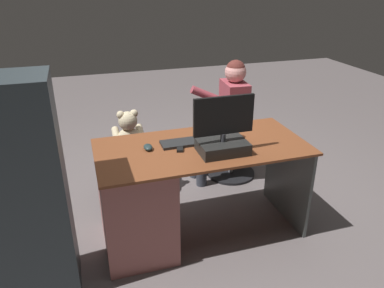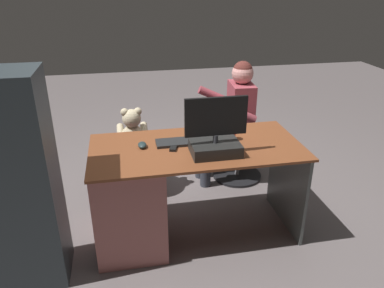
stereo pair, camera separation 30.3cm
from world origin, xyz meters
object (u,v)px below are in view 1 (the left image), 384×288
(person, at_px, (226,112))
(cup, at_px, (234,131))
(monitor, at_px, (223,137))
(visitor_chair, at_px, (232,151))
(tv_remote, at_px, (180,147))
(office_chair_teddy, at_px, (132,171))
(teddy_bear, at_px, (129,133))
(computer_mouse, at_px, (148,147))
(desk, at_px, (148,197))
(keyboard, at_px, (190,142))

(person, bearing_deg, cup, 72.15)
(monitor, xyz_separation_m, visitor_chair, (-0.48, -0.91, -0.60))
(monitor, distance_m, cup, 0.27)
(monitor, relative_size, visitor_chair, 0.88)
(tv_remote, bearing_deg, visitor_chair, -116.84)
(office_chair_teddy, bearing_deg, teddy_bear, -90.00)
(cup, xyz_separation_m, person, (-0.23, -0.71, -0.11))
(monitor, bearing_deg, visitor_chair, -117.55)
(computer_mouse, distance_m, visitor_chair, 1.30)
(desk, height_order, monitor, monitor)
(person, bearing_deg, desk, 40.30)
(office_chair_teddy, bearing_deg, tv_remote, 111.04)
(computer_mouse, bearing_deg, keyboard, -176.79)
(keyboard, xyz_separation_m, visitor_chair, (-0.65, -0.70, -0.49))
(desk, bearing_deg, person, -139.70)
(keyboard, bearing_deg, teddy_bear, -61.10)
(cup, bearing_deg, visitor_chair, -113.14)
(office_chair_teddy, relative_size, teddy_bear, 1.47)
(monitor, distance_m, visitor_chair, 1.19)
(monitor, height_order, teddy_bear, monitor)
(keyboard, height_order, visitor_chair, keyboard)
(tv_remote, distance_m, teddy_bear, 0.77)
(person, bearing_deg, visitor_chair, -175.82)
(desk, distance_m, computer_mouse, 0.37)
(keyboard, bearing_deg, visitor_chair, -132.51)
(keyboard, height_order, computer_mouse, computer_mouse)
(cup, distance_m, visitor_chair, 0.94)
(person, bearing_deg, tv_remote, 49.05)
(visitor_chair, bearing_deg, monitor, 62.45)
(desk, distance_m, visitor_chair, 1.26)
(tv_remote, bearing_deg, teddy_bear, -52.27)
(keyboard, bearing_deg, office_chair_teddy, -60.57)
(cup, height_order, visitor_chair, cup)
(computer_mouse, relative_size, cup, 0.91)
(keyboard, xyz_separation_m, person, (-0.57, -0.70, -0.07))
(monitor, xyz_separation_m, cup, (-0.17, -0.20, -0.06))
(teddy_bear, xyz_separation_m, person, (-0.92, -0.05, 0.08))
(monitor, bearing_deg, tv_remote, -29.85)
(person, bearing_deg, monitor, 66.26)
(monitor, distance_m, keyboard, 0.29)
(monitor, bearing_deg, person, -113.74)
(office_chair_teddy, bearing_deg, visitor_chair, -175.82)
(teddy_bear, height_order, visitor_chair, teddy_bear)
(cup, xyz_separation_m, visitor_chair, (-0.31, -0.71, -0.53))
(computer_mouse, distance_m, cup, 0.65)
(keyboard, relative_size, visitor_chair, 0.88)
(computer_mouse, distance_m, tv_remote, 0.22)
(cup, height_order, teddy_bear, cup)
(monitor, bearing_deg, keyboard, -51.01)
(computer_mouse, height_order, office_chair_teddy, computer_mouse)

